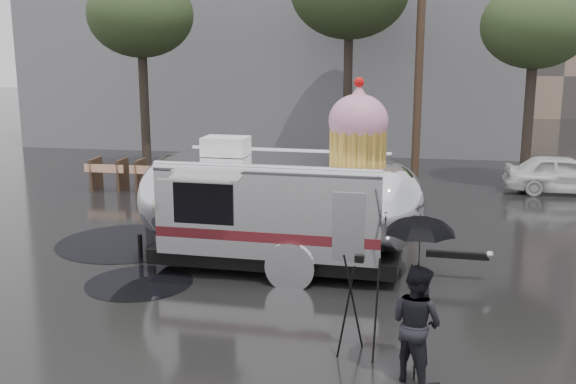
# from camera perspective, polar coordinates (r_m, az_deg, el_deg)

# --- Properties ---
(ground) EXTENTS (120.00, 120.00, 0.00)m
(ground) POSITION_cam_1_polar(r_m,az_deg,el_deg) (10.83, -2.80, -12.07)
(ground) COLOR black
(ground) RESTS_ON ground
(puddles) EXTENTS (4.80, 9.64, 0.01)m
(puddles) POSITION_cam_1_polar(r_m,az_deg,el_deg) (14.72, -15.40, -5.84)
(puddles) COLOR black
(puddles) RESTS_ON ground
(grey_building) EXTENTS (22.00, 12.00, 13.00)m
(grey_building) POSITION_cam_1_polar(r_m,az_deg,el_deg) (34.25, -0.28, 15.62)
(grey_building) COLOR slate
(grey_building) RESTS_ON ground
(utility_pole) EXTENTS (1.60, 0.28, 9.00)m
(utility_pole) POSITION_cam_1_polar(r_m,az_deg,el_deg) (23.61, 11.12, 12.38)
(utility_pole) COLOR #473323
(utility_pole) RESTS_ON ground
(tree_left) EXTENTS (3.64, 3.64, 6.95)m
(tree_left) POSITION_cam_1_polar(r_m,az_deg,el_deg) (24.46, -12.38, 14.34)
(tree_left) COLOR #382D26
(tree_left) RESTS_ON ground
(tree_right) EXTENTS (3.36, 3.36, 6.42)m
(tree_right) POSITION_cam_1_polar(r_m,az_deg,el_deg) (22.92, 20.19, 12.98)
(tree_right) COLOR #382D26
(tree_right) RESTS_ON ground
(barricade_row) EXTENTS (4.30, 0.80, 1.00)m
(barricade_row) POSITION_cam_1_polar(r_m,az_deg,el_deg) (21.44, -11.29, 1.40)
(barricade_row) COLOR #473323
(barricade_row) RESTS_ON ground
(airstream_trailer) EXTENTS (7.37, 2.88, 3.97)m
(airstream_trailer) POSITION_cam_1_polar(r_m,az_deg,el_deg) (13.60, -0.46, -0.80)
(airstream_trailer) COLOR silver
(airstream_trailer) RESTS_ON ground
(person_right) EXTENTS (0.88, 0.83, 1.63)m
(person_right) POSITION_cam_1_polar(r_m,az_deg,el_deg) (9.36, 10.80, -10.87)
(person_right) COLOR black
(person_right) RESTS_ON ground
(umbrella_black) EXTENTS (1.15, 1.15, 2.33)m
(umbrella_black) POSITION_cam_1_polar(r_m,az_deg,el_deg) (8.98, 11.09, -4.26)
(umbrella_black) COLOR black
(umbrella_black) RESTS_ON ground
(tripod) EXTENTS (0.60, 0.64, 1.55)m
(tripod) POSITION_cam_1_polar(r_m,az_deg,el_deg) (9.89, 6.00, -8.75)
(tripod) COLOR black
(tripod) RESTS_ON ground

